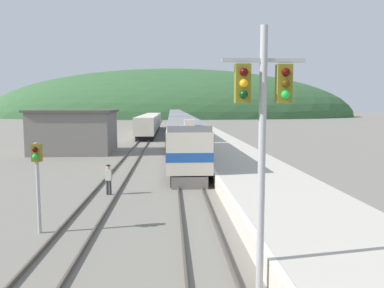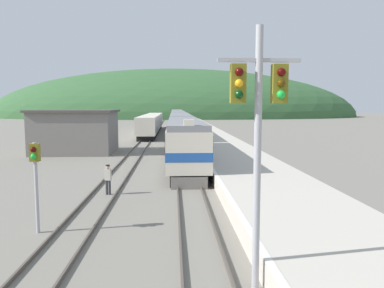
% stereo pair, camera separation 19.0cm
% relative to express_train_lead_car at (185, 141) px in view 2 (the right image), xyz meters
% --- Properties ---
extents(track_main, '(1.52, 180.00, 0.16)m').
position_rel_express_train_lead_car_xyz_m(track_main, '(0.00, 41.04, -2.06)').
color(track_main, '#4C443D').
rests_on(track_main, ground).
extents(track_siding, '(1.52, 180.00, 0.16)m').
position_rel_express_train_lead_car_xyz_m(track_siding, '(-4.98, 41.04, -2.06)').
color(track_siding, '#4C443D').
rests_on(track_siding, ground).
extents(platform, '(5.80, 140.00, 0.87)m').
position_rel_express_train_lead_car_xyz_m(platform, '(4.45, 21.04, -1.71)').
color(platform, '#BCB5A5').
rests_on(platform, ground).
extents(distant_hills, '(162.54, 73.14, 42.10)m').
position_rel_express_train_lead_car_xyz_m(distant_hills, '(0.00, 136.21, -2.14)').
color(distant_hills, '#335B33').
rests_on(distant_hills, ground).
extents(station_shed, '(8.63, 7.36, 4.65)m').
position_rel_express_train_lead_car_xyz_m(station_shed, '(-11.54, 9.16, 0.20)').
color(station_shed, slate).
rests_on(station_shed, ground).
extents(express_train_lead_car, '(2.95, 19.21, 4.27)m').
position_rel_express_train_lead_car_xyz_m(express_train_lead_car, '(0.00, 0.00, 0.00)').
color(express_train_lead_car, black).
rests_on(express_train_lead_car, ground).
extents(carriage_second, '(2.94, 22.66, 3.91)m').
position_rel_express_train_lead_car_xyz_m(carriage_second, '(0.00, 22.05, -0.01)').
color(carriage_second, black).
rests_on(carriage_second, ground).
extents(carriage_third, '(2.94, 22.66, 3.91)m').
position_rel_express_train_lead_car_xyz_m(carriage_third, '(0.00, 45.58, -0.01)').
color(carriage_third, black).
rests_on(carriage_third, ground).
extents(carriage_fourth, '(2.94, 22.66, 3.91)m').
position_rel_express_train_lead_car_xyz_m(carriage_fourth, '(0.00, 69.12, -0.01)').
color(carriage_fourth, black).
rests_on(carriage_fourth, ground).
extents(siding_train, '(2.90, 35.90, 3.41)m').
position_rel_express_train_lead_car_xyz_m(siding_train, '(-4.98, 38.43, -0.38)').
color(siding_train, black).
rests_on(siding_train, ground).
extents(signal_mast_main, '(2.20, 0.42, 7.21)m').
position_rel_express_train_lead_car_xyz_m(signal_mast_main, '(1.30, -21.99, 2.58)').
color(signal_mast_main, '#9E9EA3').
rests_on(signal_mast_main, ground).
extents(signal_post_siding, '(0.36, 0.42, 3.68)m').
position_rel_express_train_lead_car_xyz_m(signal_post_siding, '(-6.44, -16.84, 0.51)').
color(signal_post_siding, '#9E9EA3').
rests_on(signal_post_siding, ground).
extents(track_worker, '(0.39, 0.28, 1.74)m').
position_rel_express_train_lead_car_xyz_m(track_worker, '(-4.73, -10.39, -1.14)').
color(track_worker, '#2D2D33').
rests_on(track_worker, ground).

